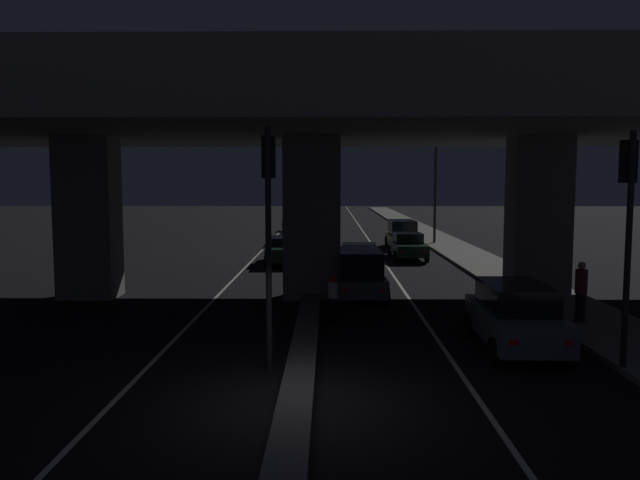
# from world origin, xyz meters

# --- Properties ---
(ground_plane) EXTENTS (200.00, 200.00, 0.00)m
(ground_plane) POSITION_xyz_m (0.00, 0.00, 0.00)
(ground_plane) COLOR black
(lane_line_left_inner) EXTENTS (0.12, 126.00, 0.00)m
(lane_line_left_inner) POSITION_xyz_m (-3.62, 35.00, 0.00)
(lane_line_left_inner) COLOR beige
(lane_line_left_inner) RESTS_ON ground_plane
(lane_line_right_inner) EXTENTS (0.12, 126.00, 0.00)m
(lane_line_right_inner) POSITION_xyz_m (3.62, 35.00, 0.00)
(lane_line_right_inner) COLOR beige
(lane_line_right_inner) RESTS_ON ground_plane
(median_divider) EXTENTS (0.66, 126.00, 0.27)m
(median_divider) POSITION_xyz_m (0.00, 35.00, 0.14)
(median_divider) COLOR #4C4C51
(median_divider) RESTS_ON ground_plane
(sidewalk_right) EXTENTS (2.94, 126.00, 0.15)m
(sidewalk_right) POSITION_xyz_m (8.68, 28.00, 0.08)
(sidewalk_right) COLOR slate
(sidewalk_right) RESTS_ON ground_plane
(elevated_overpass) EXTENTS (32.90, 13.80, 9.04)m
(elevated_overpass) POSITION_xyz_m (-0.25, 11.20, 6.80)
(elevated_overpass) COLOR gray
(elevated_overpass) RESTS_ON ground_plane
(traffic_light_left_of_median) EXTENTS (0.30, 0.49, 5.56)m
(traffic_light_left_of_median) POSITION_xyz_m (-0.73, 2.11, 3.77)
(traffic_light_left_of_median) COLOR black
(traffic_light_left_of_median) RESTS_ON ground_plane
(traffic_light_right_of_median) EXTENTS (0.30, 0.49, 5.46)m
(traffic_light_right_of_median) POSITION_xyz_m (7.31, 2.12, 3.71)
(traffic_light_right_of_median) COLOR black
(traffic_light_right_of_median) RESTS_ON ground_plane
(street_lamp) EXTENTS (1.95, 0.32, 8.96)m
(street_lamp) POSITION_xyz_m (7.68, 31.03, 5.20)
(street_lamp) COLOR #2D2D30
(street_lamp) RESTS_ON ground_plane
(car_grey_lead) EXTENTS (1.97, 4.24, 1.74)m
(car_grey_lead) POSITION_xyz_m (5.41, 3.89, 0.91)
(car_grey_lead) COLOR #515459
(car_grey_lead) RESTS_ON ground_plane
(car_grey_second) EXTENTS (1.97, 4.08, 1.84)m
(car_grey_second) POSITION_xyz_m (1.76, 10.89, 0.98)
(car_grey_second) COLOR #515459
(car_grey_second) RESTS_ON ground_plane
(car_black_third) EXTENTS (2.08, 4.16, 1.42)m
(car_black_third) POSITION_xyz_m (2.06, 17.58, 0.72)
(car_black_third) COLOR black
(car_black_third) RESTS_ON ground_plane
(car_dark_green_fourth) EXTENTS (1.92, 4.74, 1.47)m
(car_dark_green_fourth) POSITION_xyz_m (5.08, 23.17, 0.73)
(car_dark_green_fourth) COLOR black
(car_dark_green_fourth) RESTS_ON ground_plane
(car_taxi_yellow_fifth) EXTENTS (2.03, 4.14, 1.81)m
(car_taxi_yellow_fifth) POSITION_xyz_m (5.47, 29.16, 0.95)
(car_taxi_yellow_fifth) COLOR gold
(car_taxi_yellow_fifth) RESTS_ON ground_plane
(car_dark_green_lead_oncoming) EXTENTS (1.91, 4.74, 1.39)m
(car_dark_green_lead_oncoming) POSITION_xyz_m (-1.80, 21.14, 0.73)
(car_dark_green_lead_oncoming) COLOR black
(car_dark_green_lead_oncoming) RESTS_ON ground_plane
(car_silver_second_oncoming) EXTENTS (2.17, 4.58, 1.70)m
(car_silver_second_oncoming) POSITION_xyz_m (-1.77, 31.72, 0.90)
(car_silver_second_oncoming) COLOR gray
(car_silver_second_oncoming) RESTS_ON ground_plane
(car_silver_third_oncoming) EXTENTS (1.98, 4.16, 1.64)m
(car_silver_third_oncoming) POSITION_xyz_m (-2.06, 44.11, 0.85)
(car_silver_third_oncoming) COLOR gray
(car_silver_third_oncoming) RESTS_ON ground_plane
(motorcycle_black_filtering_near) EXTENTS (0.33, 1.91, 1.42)m
(motorcycle_black_filtering_near) POSITION_xyz_m (0.76, 7.51, 0.60)
(motorcycle_black_filtering_near) COLOR black
(motorcycle_black_filtering_near) RESTS_ON ground_plane
(motorcycle_red_filtering_mid) EXTENTS (0.34, 1.88, 1.51)m
(motorcycle_red_filtering_mid) POSITION_xyz_m (0.64, 12.61, 0.64)
(motorcycle_red_filtering_mid) COLOR black
(motorcycle_red_filtering_mid) RESTS_ON ground_plane
(pedestrian_on_sidewalk) EXTENTS (0.36, 0.36, 1.81)m
(pedestrian_on_sidewalk) POSITION_xyz_m (8.17, 6.59, 1.06)
(pedestrian_on_sidewalk) COLOR black
(pedestrian_on_sidewalk) RESTS_ON sidewalk_right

